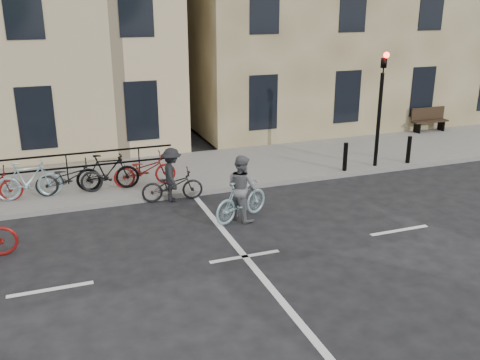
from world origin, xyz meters
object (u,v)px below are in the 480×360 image
object	(u,v)px
bench	(429,119)
cyclist_grey	(241,194)
traffic_light	(381,95)
cyclist_dark	(172,180)

from	to	relation	value
bench	cyclist_grey	bearing A→B (deg)	-151.01
bench	cyclist_grey	size ratio (longest dim) A/B	0.90
traffic_light	cyclist_grey	size ratio (longest dim) A/B	2.18
bench	cyclist_dark	distance (m)	12.27
traffic_light	cyclist_dark	distance (m)	7.12
cyclist_dark	traffic_light	bearing A→B (deg)	-80.99
bench	cyclist_dark	bearing A→B (deg)	-161.80
cyclist_dark	bench	bearing A→B (deg)	-66.47
bench	cyclist_dark	xyz separation A→B (m)	(-11.66, -3.83, -0.08)
cyclist_grey	cyclist_dark	world-z (taller)	cyclist_grey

